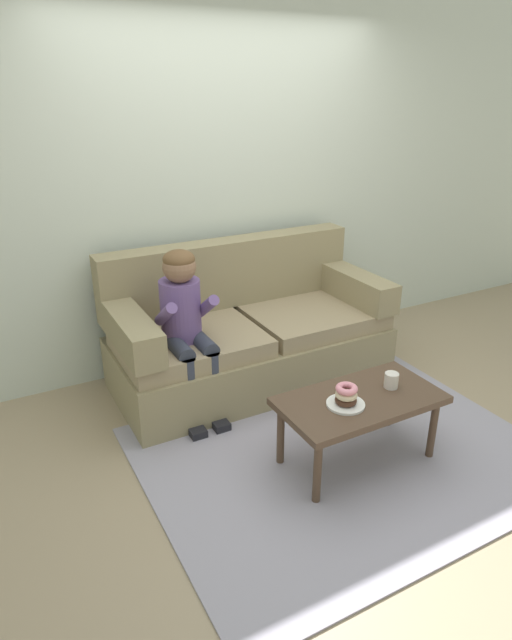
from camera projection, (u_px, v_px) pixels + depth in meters
ground at (319, 433)px, 3.46m from camera, size 10.00×10.00×0.00m
wall_back at (220, 177)px, 4.04m from camera, size 8.00×0.10×2.80m
area_rug at (342, 454)px, 3.26m from camera, size 2.28×1.79×0.01m
couch at (247, 334)px, 3.99m from camera, size 1.95×0.90×0.99m
coffee_table at (360, 405)px, 3.07m from camera, size 0.92×0.49×0.43m
person_child at (185, 318)px, 3.45m from camera, size 0.34×0.58×1.10m
plate at (346, 404)px, 2.97m from camera, size 0.21×0.21×0.01m
donut at (346, 400)px, 2.96m from camera, size 0.15×0.15×0.04m
donut_second at (346, 394)px, 2.94m from camera, size 0.16×0.16×0.04m
donut_third at (347, 389)px, 2.93m from camera, size 0.15×0.15×0.04m
mug at (391, 380)px, 3.13m from camera, size 0.08×0.08×0.09m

